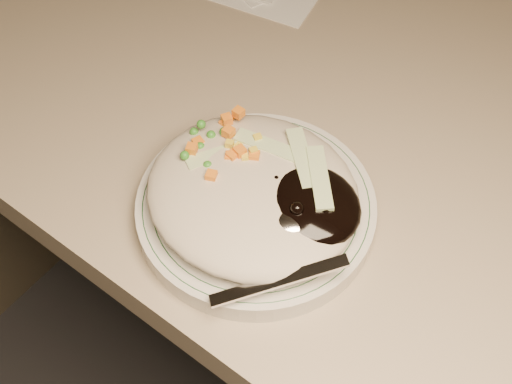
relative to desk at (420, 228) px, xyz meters
The scene contains 4 objects.
desk is the anchor object (origin of this frame).
plate 0.32m from the desk, 111.97° to the right, with size 0.22×0.22×0.02m, color silver.
plate_rim 0.32m from the desk, 111.97° to the right, with size 0.21×0.21×0.00m.
meal 0.34m from the desk, 110.94° to the right, with size 0.21×0.19×0.05m.
Camera 1 is at (0.14, 0.86, 1.28)m, focal length 50.00 mm.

